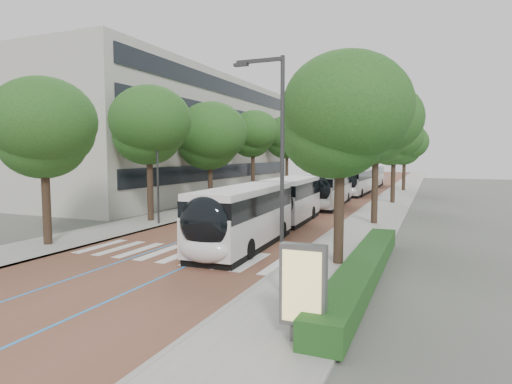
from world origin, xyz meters
TOP-DOWN VIEW (x-y plane):
  - ground at (0.00, 0.00)m, footprint 160.00×160.00m
  - road at (0.00, 40.00)m, footprint 11.00×140.00m
  - sidewalk_left at (-7.50, 40.00)m, footprint 4.00×140.00m
  - sidewalk_right at (7.50, 40.00)m, footprint 4.00×140.00m
  - kerb_left at (-5.60, 40.00)m, footprint 0.20×140.00m
  - kerb_right at (5.60, 40.00)m, footprint 0.20×140.00m
  - zebra_crossing at (0.20, 1.00)m, footprint 10.55×3.60m
  - lane_line_left at (-1.60, 40.00)m, footprint 0.12×126.00m
  - lane_line_right at (1.60, 40.00)m, footprint 0.12×126.00m
  - office_building at (-19.47, 28.00)m, footprint 18.11×40.00m
  - hedge at (9.10, 0.00)m, footprint 1.20×14.00m
  - streetlight_near at (6.62, -3.00)m, footprint 1.82×0.20m
  - streetlight_far at (6.62, 22.00)m, footprint 1.82×0.20m
  - lamp_post_left at (-6.10, 8.00)m, footprint 0.14×0.14m
  - trees_left at (-7.50, 25.84)m, footprint 6.44×60.54m
  - trees_right at (7.70, 21.51)m, footprint 5.71×47.51m
  - lead_bus at (2.21, 7.50)m, footprint 3.35×18.49m
  - bus_queued_0 at (2.32, 23.47)m, footprint 3.10×12.50m
  - bus_queued_1 at (2.71, 36.54)m, footprint 2.87×12.46m
  - bus_queued_2 at (2.68, 49.91)m, footprint 2.81×12.45m
  - ad_panel at (8.50, -6.18)m, footprint 1.21×0.48m

SIDE VIEW (x-z plane):
  - ground at x=0.00m, z-range 0.00..0.00m
  - road at x=0.00m, z-range 0.00..0.02m
  - lane_line_left at x=-1.60m, z-range 0.02..0.03m
  - lane_line_right at x=1.60m, z-range 0.02..0.03m
  - zebra_crossing at x=0.20m, z-range 0.02..0.03m
  - sidewalk_left at x=-7.50m, z-range 0.00..0.12m
  - sidewalk_right at x=7.50m, z-range 0.00..0.12m
  - kerb_left at x=-5.60m, z-range -0.01..0.13m
  - kerb_right at x=5.60m, z-range -0.01..0.13m
  - hedge at x=9.10m, z-range 0.12..0.92m
  - ad_panel at x=8.50m, z-range 0.18..2.68m
  - bus_queued_0 at x=2.32m, z-range 0.02..3.22m
  - bus_queued_1 at x=2.71m, z-range 0.02..3.22m
  - bus_queued_2 at x=2.68m, z-range 0.02..3.22m
  - lead_bus at x=2.21m, z-range 0.03..3.23m
  - lamp_post_left at x=-6.10m, z-range 0.12..8.12m
  - streetlight_near at x=6.62m, z-range 0.82..8.82m
  - streetlight_far at x=6.62m, z-range 0.82..8.82m
  - trees_right at x=7.70m, z-range 1.70..10.90m
  - trees_left at x=-7.50m, z-range 1.77..11.73m
  - office_building at x=-19.47m, z-range 0.00..14.00m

